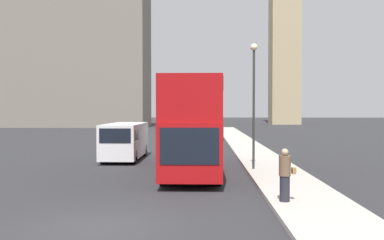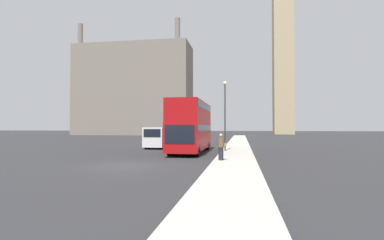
% 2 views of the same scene
% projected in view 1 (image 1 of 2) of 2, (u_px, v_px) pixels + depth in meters
% --- Properties ---
extents(ground_plane, '(300.00, 300.00, 0.00)m').
position_uv_depth(ground_plane, '(98.00, 227.00, 11.50)').
color(ground_plane, '#28282B').
extents(sidewalk_strip, '(2.77, 120.00, 0.15)m').
position_uv_depth(sidewalk_strip, '(337.00, 226.00, 11.32)').
color(sidewalk_strip, '#ADA89E').
rests_on(sidewalk_strip, ground_plane).
extents(building_block_distant, '(32.89, 11.66, 31.33)m').
position_uv_depth(building_block_distant, '(57.00, 55.00, 77.19)').
color(building_block_distant, slate).
rests_on(building_block_distant, ground_plane).
extents(red_double_decker_bus, '(2.60, 10.26, 4.54)m').
position_uv_depth(red_double_decker_bus, '(193.00, 122.00, 21.21)').
color(red_double_decker_bus, '#A80F11').
rests_on(red_double_decker_bus, ground_plane).
extents(white_van, '(2.11, 6.16, 2.26)m').
position_uv_depth(white_van, '(125.00, 140.00, 26.69)').
color(white_van, white).
rests_on(white_van, ground_plane).
extents(pedestrian, '(0.54, 0.38, 1.73)m').
position_uv_depth(pedestrian, '(285.00, 175.00, 13.92)').
color(pedestrian, '#23232D').
rests_on(pedestrian, sidewalk_strip).
extents(street_lamp, '(0.36, 0.36, 6.31)m').
position_uv_depth(street_lamp, '(254.00, 88.00, 21.48)').
color(street_lamp, '#2D332D').
rests_on(street_lamp, sidewalk_strip).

